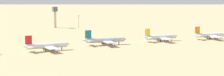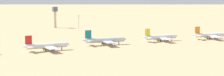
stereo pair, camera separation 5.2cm
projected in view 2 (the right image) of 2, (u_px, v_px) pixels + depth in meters
ground at (109, 46)px, 361.31m from camera, size 4000.00×4000.00×0.00m
parked_jet_red_1 at (46, 46)px, 333.90m from camera, size 38.20×31.99×12.64m
parked_jet_teal_2 at (104, 40)px, 365.21m from camera, size 39.09×33.15×12.91m
parked_jet_yellow_3 at (160, 37)px, 387.62m from camera, size 36.08×30.19×11.95m
parked_jet_orange_4 at (210, 35)px, 402.41m from camera, size 36.51×30.92×12.06m
control_tower at (55, 15)px, 499.26m from camera, size 5.20×5.20×23.95m
light_pole_east at (79, 21)px, 490.06m from camera, size 1.80×0.50×14.59m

